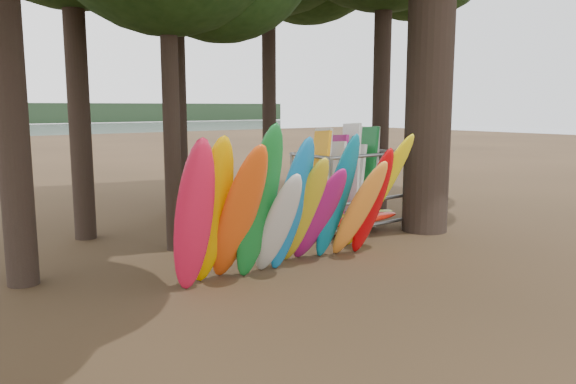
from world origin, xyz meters
TOP-DOWN VIEW (x-y plane):
  - ground at (0.00, 0.00)m, footprint 120.00×120.00m
  - kayak_row at (-0.81, 0.12)m, footprint 5.64×2.32m
  - storage_rack at (2.69, 2.19)m, footprint 3.09×1.52m

SIDE VIEW (x-z plane):
  - ground at x=0.00m, z-range 0.00..0.00m
  - storage_rack at x=2.69m, z-range -0.43..2.47m
  - kayak_row at x=-0.81m, z-range -0.28..2.90m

